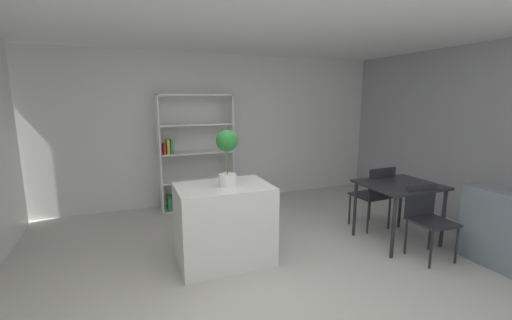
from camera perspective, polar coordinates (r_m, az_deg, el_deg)
The scene contains 10 objects.
ground_plane at distance 3.60m, azimuth 3.10°, elevation -20.63°, with size 9.45×9.45×0.00m, color beige.
ceiling_slab at distance 3.18m, azimuth 3.63°, elevation 25.07°, with size 6.87×6.11×0.06m.
back_partition at distance 5.99m, azimuth -8.91°, elevation 5.20°, with size 6.87×0.06×2.63m, color silver.
right_partition_gray at distance 5.50m, azimuth 37.62°, elevation 2.65°, with size 0.06×6.11×2.63m, color #9E9EA3.
kitchen_island at distance 3.89m, azimuth -5.52°, elevation -10.80°, with size 1.05×0.74×0.90m, color white.
potted_plant_on_island at distance 3.63m, azimuth -4.99°, elevation 1.33°, with size 0.24×0.24×0.63m.
open_bookshelf at distance 5.69m, azimuth -11.01°, elevation 0.43°, with size 1.23×0.36×1.93m.
dining_table at distance 4.68m, azimuth 23.43°, elevation -4.87°, with size 0.92×0.83×0.78m.
dining_chair_far at distance 5.02m, azimuth 19.87°, elevation -5.17°, with size 0.48×0.47×0.92m.
dining_chair_near at distance 4.44m, azimuth 27.33°, elevation -8.31°, with size 0.45×0.45×0.85m.
Camera 1 is at (-1.29, -2.80, 1.87)m, focal length 23.22 mm.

